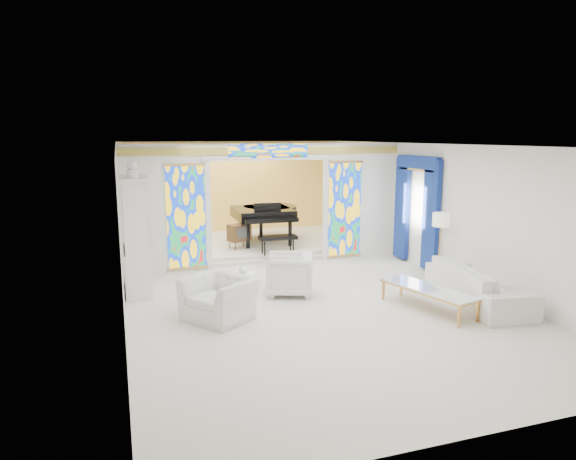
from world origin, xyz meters
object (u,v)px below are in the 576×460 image
object	(u,v)px
grand_piano	(267,213)
armchair_left	(219,298)
china_cabinet	(136,236)
coffee_table	(428,290)
tv_console	(239,233)
sofa	(478,285)
armchair_right	(289,274)

from	to	relation	value
grand_piano	armchair_left	bearing A→B (deg)	-112.33
china_cabinet	coffee_table	xyz separation A→B (m)	(5.03, -2.91, -0.77)
coffee_table	tv_console	size ratio (longest dim) A/B	3.06
sofa	tv_console	xyz separation A→B (m)	(-3.42, 5.45, 0.23)
armchair_right	armchair_left	bearing A→B (deg)	-39.36
tv_console	armchair_right	bearing A→B (deg)	-108.01
china_cabinet	grand_piano	size ratio (longest dim) A/B	0.91
china_cabinet	armchair_left	distance (m)	2.63
china_cabinet	sofa	distance (m)	6.85
armchair_left	grand_piano	bearing A→B (deg)	120.31
armchair_right	tv_console	xyz separation A→B (m)	(-0.17, 3.76, 0.19)
armchair_left	china_cabinet	bearing A→B (deg)	175.59
armchair_right	grand_piano	size ratio (longest dim) A/B	0.31
armchair_right	sofa	bearing A→B (deg)	82.54
armchair_left	grand_piano	size ratio (longest dim) A/B	0.38
coffee_table	grand_piano	size ratio (longest dim) A/B	0.67
armchair_right	china_cabinet	bearing A→B (deg)	-92.06
armchair_right	tv_console	bearing A→B (deg)	-157.43
sofa	coffee_table	xyz separation A→B (m)	(-1.14, -0.05, 0.02)
sofa	tv_console	world-z (taller)	tv_console
china_cabinet	grand_piano	distance (m)	4.98
armchair_left	armchair_right	size ratio (longest dim) A/B	1.24
sofa	coffee_table	distance (m)	1.14
grand_piano	tv_console	bearing A→B (deg)	-141.88
armchair_right	coffee_table	world-z (taller)	armchair_right
armchair_left	coffee_table	xyz separation A→B (m)	(3.73, -0.78, 0.02)
armchair_left	coffee_table	distance (m)	3.81
armchair_left	coffee_table	world-z (taller)	armchair_left
armchair_left	tv_console	xyz separation A→B (m)	(1.44, 4.72, 0.23)
china_cabinet	coffee_table	distance (m)	5.86
grand_piano	china_cabinet	bearing A→B (deg)	-136.73
armchair_right	grand_piano	bearing A→B (deg)	-170.21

